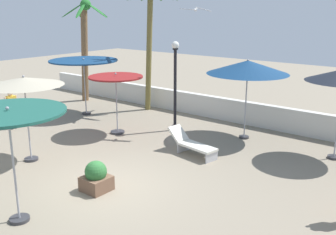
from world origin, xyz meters
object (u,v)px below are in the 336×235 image
at_px(palm_tree_0, 150,33).
at_px(patio_umbrella_4, 24,82).
at_px(lounge_chair_0, 192,144).
at_px(guest_0, 11,106).
at_px(patio_umbrella_1, 116,82).
at_px(palm_tree_2, 85,40).
at_px(lamp_post_0, 175,83).
at_px(planter, 96,177).
at_px(patio_umbrella_0, 248,67).
at_px(patio_umbrella_2, 83,62).
at_px(seagull_0, 196,9).
at_px(patio_umbrella_3, 8,118).

bearing_deg(palm_tree_0, patio_umbrella_4, -80.39).
relative_size(lounge_chair_0, guest_0, 1.21).
height_order(patio_umbrella_1, patio_umbrella_4, patio_umbrella_4).
relative_size(patio_umbrella_1, palm_tree_0, 0.41).
xyz_separation_m(palm_tree_2, guest_0, (1.56, -5.31, -2.24)).
bearing_deg(lamp_post_0, planter, -73.50).
bearing_deg(patio_umbrella_4, patio_umbrella_1, 88.40).
relative_size(patio_umbrella_0, patio_umbrella_4, 1.07).
bearing_deg(guest_0, lamp_post_0, 36.91).
height_order(patio_umbrella_4, lounge_chair_0, patio_umbrella_4).
bearing_deg(lounge_chair_0, patio_umbrella_4, -135.73).
relative_size(patio_umbrella_1, patio_umbrella_2, 0.78).
bearing_deg(seagull_0, lounge_chair_0, -56.44).
xyz_separation_m(patio_umbrella_2, patio_umbrella_4, (3.14, -4.97, 0.15)).
height_order(palm_tree_2, planter, palm_tree_2).
bearing_deg(palm_tree_0, guest_0, -112.27).
distance_m(lamp_post_0, guest_0, 6.74).
relative_size(patio_umbrella_1, guest_0, 1.51).
distance_m(patio_umbrella_2, palm_tree_0, 3.34).
relative_size(patio_umbrella_4, lamp_post_0, 0.78).
xyz_separation_m(patio_umbrella_4, guest_0, (-3.67, 1.56, -1.62)).
bearing_deg(patio_umbrella_2, palm_tree_0, 52.67).
bearing_deg(planter, lamp_post_0, 106.50).
height_order(palm_tree_2, guest_0, palm_tree_2).
xyz_separation_m(patio_umbrella_4, seagull_0, (2.45, 5.75, 2.17)).
bearing_deg(seagull_0, patio_umbrella_2, -172.05).
relative_size(patio_umbrella_0, planter, 3.56).
height_order(palm_tree_0, lamp_post_0, palm_tree_0).
bearing_deg(seagull_0, patio_umbrella_1, -140.55).
bearing_deg(palm_tree_2, guest_0, -73.66).
bearing_deg(patio_umbrella_1, guest_0, -149.00).
distance_m(patio_umbrella_2, patio_umbrella_4, 5.88).
distance_m(patio_umbrella_2, patio_umbrella_3, 9.68).
xyz_separation_m(patio_umbrella_4, lamp_post_0, (1.66, 5.56, -0.65)).
xyz_separation_m(palm_tree_0, seagull_0, (3.71, -1.69, 1.08)).
height_order(patio_umbrella_2, guest_0, patio_umbrella_2).
xyz_separation_m(patio_umbrella_1, guest_0, (-3.77, -2.27, -1.09)).
bearing_deg(lounge_chair_0, seagull_0, 123.56).
bearing_deg(planter, patio_umbrella_1, 129.18).
bearing_deg(patio_umbrella_3, guest_0, 150.07).
bearing_deg(patio_umbrella_3, lounge_chair_0, 83.95).
distance_m(patio_umbrella_3, palm_tree_0, 10.83).
relative_size(palm_tree_2, lamp_post_0, 1.47).
xyz_separation_m(palm_tree_0, planter, (4.62, -7.60, -3.30)).
distance_m(lounge_chair_0, guest_0, 7.80).
distance_m(patio_umbrella_1, planter, 5.41).
bearing_deg(palm_tree_0, lounge_chair_0, -36.38).
xyz_separation_m(palm_tree_2, seagull_0, (7.67, -1.11, 1.56)).
height_order(patio_umbrella_0, seagull_0, seagull_0).
height_order(palm_tree_0, lounge_chair_0, palm_tree_0).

